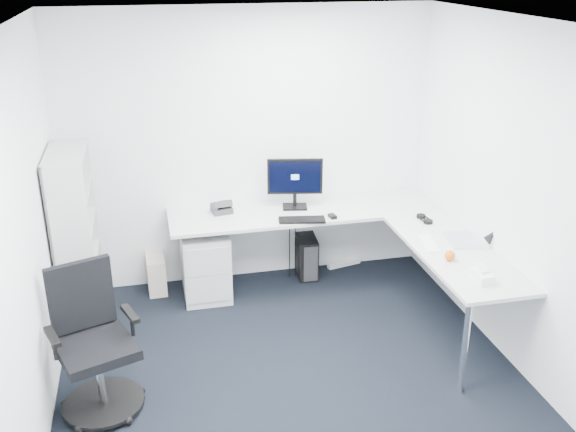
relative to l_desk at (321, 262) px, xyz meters
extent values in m
plane|color=black|center=(-0.55, -1.40, -0.40)|extent=(4.20, 4.20, 0.00)
plane|color=white|center=(-0.55, -1.40, 2.30)|extent=(4.20, 4.20, 0.00)
cube|color=white|center=(-0.55, 0.70, 0.95)|extent=(3.60, 0.02, 2.70)
cube|color=white|center=(-2.35, -1.40, 0.95)|extent=(0.02, 4.20, 2.70)
cube|color=white|center=(1.25, -1.40, 0.95)|extent=(0.02, 4.20, 2.70)
cube|color=silver|center=(-1.06, 0.34, -0.07)|extent=(0.44, 0.55, 0.68)
cube|color=black|center=(0.00, 0.56, -0.19)|extent=(0.23, 0.45, 0.42)
cube|color=beige|center=(-1.53, 0.56, -0.22)|extent=(0.19, 0.39, 0.36)
cube|color=white|center=(0.45, 0.65, -0.38)|extent=(0.38, 0.15, 0.04)
cube|color=black|center=(-0.17, 0.08, 0.41)|extent=(0.45, 0.22, 0.02)
cube|color=black|center=(0.13, 0.09, 0.42)|extent=(0.07, 0.10, 0.03)
cube|color=white|center=(0.77, -0.65, 0.41)|extent=(0.17, 0.39, 0.01)
sphere|color=#D55F12|center=(0.80, -0.99, 0.45)|extent=(0.09, 0.09, 0.09)
cube|color=white|center=(0.87, -1.36, 0.44)|extent=(0.11, 0.21, 0.07)
camera|label=1|loc=(-1.53, -5.25, 2.70)|focal=40.00mm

